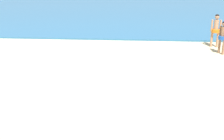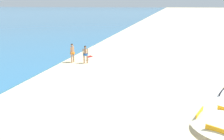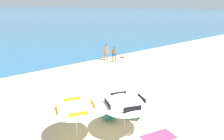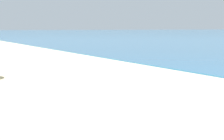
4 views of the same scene
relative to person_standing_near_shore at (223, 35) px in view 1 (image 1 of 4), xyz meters
The scene contains 2 objects.
person_standing_near_shore is the anchor object (origin of this frame).
person_standing_beside 1.31m from the person_standing_near_shore, 91.37° to the left, with size 0.53×0.44×1.80m.
Camera 1 is at (-1.26, -3.81, 4.56)m, focal length 49.23 mm.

